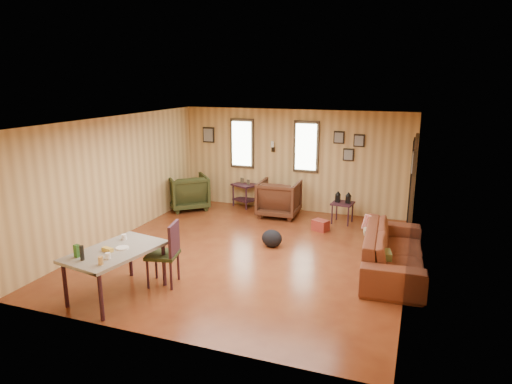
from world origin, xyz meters
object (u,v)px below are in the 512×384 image
end_table (245,191)px  recliner_green (188,190)px  dining_table (115,254)px  sofa (394,244)px  side_table (343,202)px  recliner_brown (279,197)px

end_table → recliner_green: bearing=-151.4°
recliner_green → end_table: (1.24, 0.67, -0.07)m
recliner_green → dining_table: (1.22, -4.43, 0.19)m
sofa → dining_table: bearing=118.6°
end_table → side_table: bearing=-11.6°
sofa → recliner_brown: 3.54m
recliner_green → end_table: 1.41m
side_table → dining_table: size_ratio=0.47×
sofa → end_table: 4.64m
sofa → dining_table: sofa is taller
sofa → recliner_brown: sofa is taller
dining_table → recliner_green: bearing=115.8°
sofa → recliner_brown: bearing=46.1°
sofa → recliner_green: bearing=63.6°
sofa → recliner_green: 5.38m
end_table → side_table: (2.48, -0.51, 0.09)m
side_table → sofa: bearing=-61.7°
end_table → sofa: bearing=-36.9°
recliner_green → dining_table: dining_table is taller
recliner_green → dining_table: size_ratio=0.60×
sofa → recliner_green: (-4.95, 2.11, -0.01)m
sofa → end_table: bearing=49.8°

